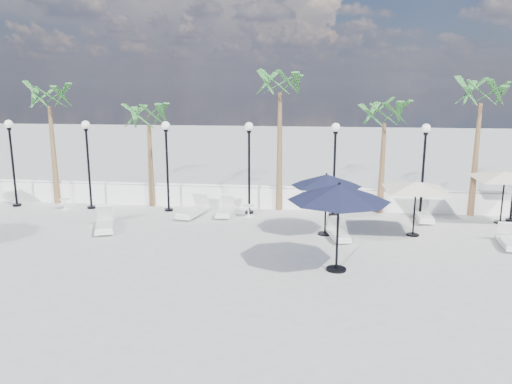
# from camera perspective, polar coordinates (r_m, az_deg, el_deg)

# --- Properties ---
(ground) EXTENTS (100.00, 100.00, 0.00)m
(ground) POSITION_cam_1_polar(r_m,az_deg,el_deg) (15.00, -4.14, -8.73)
(ground) COLOR #A2A29D
(ground) RESTS_ON ground
(balustrade) EXTENTS (26.00, 0.30, 1.01)m
(balustrade) POSITION_cam_1_polar(r_m,az_deg,el_deg) (21.97, -0.44, -0.60)
(balustrade) COLOR white
(balustrade) RESTS_ON ground
(lamppost_0) EXTENTS (0.36, 0.36, 3.84)m
(lamppost_0) POSITION_cam_1_polar(r_m,az_deg,el_deg) (24.35, -26.17, 4.25)
(lamppost_0) COLOR black
(lamppost_0) RESTS_ON ground
(lamppost_1) EXTENTS (0.36, 0.36, 3.84)m
(lamppost_1) POSITION_cam_1_polar(r_m,az_deg,el_deg) (22.64, -18.69, 4.35)
(lamppost_1) COLOR black
(lamppost_1) RESTS_ON ground
(lamppost_2) EXTENTS (0.36, 0.36, 3.84)m
(lamppost_2) POSITION_cam_1_polar(r_m,az_deg,el_deg) (21.37, -10.17, 4.36)
(lamppost_2) COLOR black
(lamppost_2) RESTS_ON ground
(lamppost_3) EXTENTS (0.36, 0.36, 3.84)m
(lamppost_3) POSITION_cam_1_polar(r_m,az_deg,el_deg) (20.62, -0.80, 4.27)
(lamppost_3) COLOR black
(lamppost_3) RESTS_ON ground
(lamppost_4) EXTENTS (0.36, 0.36, 3.84)m
(lamppost_4) POSITION_cam_1_polar(r_m,az_deg,el_deg) (20.45, 8.99, 4.05)
(lamppost_4) COLOR black
(lamppost_4) RESTS_ON ground
(lamppost_5) EXTENTS (0.36, 0.36, 3.84)m
(lamppost_5) POSITION_cam_1_polar(r_m,az_deg,el_deg) (20.88, 18.65, 3.72)
(lamppost_5) COLOR black
(lamppost_5) RESTS_ON ground
(palm_0) EXTENTS (2.60, 2.60, 5.50)m
(palm_0) POSITION_cam_1_polar(r_m,az_deg,el_deg) (24.10, -22.57, 9.39)
(palm_0) COLOR brown
(palm_0) RESTS_ON ground
(palm_1) EXTENTS (2.60, 2.60, 4.70)m
(palm_1) POSITION_cam_1_polar(r_m,az_deg,el_deg) (22.30, -12.17, 7.87)
(palm_1) COLOR brown
(palm_1) RESTS_ON ground
(palm_2) EXTENTS (2.60, 2.60, 6.10)m
(palm_2) POSITION_cam_1_polar(r_m,az_deg,el_deg) (21.09, 2.78, 11.59)
(palm_2) COLOR brown
(palm_2) RESTS_ON ground
(palm_3) EXTENTS (2.60, 2.60, 4.90)m
(palm_3) POSITION_cam_1_polar(r_m,az_deg,el_deg) (21.26, 14.50, 8.08)
(palm_3) COLOR brown
(palm_3) RESTS_ON ground
(palm_4) EXTENTS (2.60, 2.60, 5.70)m
(palm_4) POSITION_cam_1_polar(r_m,az_deg,el_deg) (22.01, 24.33, 9.55)
(palm_4) COLOR brown
(palm_4) RESTS_ON ground
(lounger_1) EXTENTS (1.31, 2.05, 0.73)m
(lounger_1) POSITION_cam_1_polar(r_m,az_deg,el_deg) (19.48, -16.95, -3.51)
(lounger_1) COLOR silver
(lounger_1) RESTS_ON ground
(lounger_2) EXTENTS (0.65, 1.83, 0.68)m
(lounger_2) POSITION_cam_1_polar(r_m,az_deg,el_deg) (20.80, -3.52, -2.04)
(lounger_2) COLOR silver
(lounger_2) RESTS_ON ground
(lounger_3) EXTENTS (1.04, 2.12, 0.76)m
(lounger_3) POSITION_cam_1_polar(r_m,az_deg,el_deg) (20.76, -7.21, -2.07)
(lounger_3) COLOR silver
(lounger_3) RESTS_ON ground
(lounger_4) EXTENTS (0.90, 1.73, 0.62)m
(lounger_4) POSITION_cam_1_polar(r_m,az_deg,el_deg) (17.90, 9.35, -4.64)
(lounger_4) COLOR silver
(lounger_4) RESTS_ON ground
(lounger_5) EXTENTS (0.68, 1.85, 0.68)m
(lounger_5) POSITION_cam_1_polar(r_m,az_deg,el_deg) (21.06, 18.59, -2.49)
(lounger_5) COLOR silver
(lounger_5) RESTS_ON ground
(lounger_6) EXTENTS (0.73, 1.75, 0.64)m
(lounger_6) POSITION_cam_1_polar(r_m,az_deg,el_deg) (18.83, 26.94, -4.98)
(lounger_6) COLOR silver
(lounger_6) RESTS_ON ground
(side_table_1) EXTENTS (0.48, 0.48, 0.46)m
(side_table_1) POSITION_cam_1_polar(r_m,az_deg,el_deg) (23.24, -20.98, -1.19)
(side_table_1) COLOR silver
(side_table_1) RESTS_ON ground
(side_table_2) EXTENTS (0.49, 0.49, 0.48)m
(side_table_2) POSITION_cam_1_polar(r_m,az_deg,el_deg) (20.49, -0.86, -2.06)
(side_table_2) COLOR silver
(side_table_2) RESTS_ON ground
(parasol_navy_mid) EXTENTS (2.95, 2.95, 2.65)m
(parasol_navy_mid) POSITION_cam_1_polar(r_m,az_deg,el_deg) (14.37, 9.46, -0.13)
(parasol_navy_mid) COLOR black
(parasol_navy_mid) RESTS_ON ground
(parasol_navy_right) EXTENTS (2.54, 2.54, 2.28)m
(parasol_navy_right) POSITION_cam_1_polar(r_m,az_deg,el_deg) (17.89, 8.05, 1.31)
(parasol_navy_right) COLOR black
(parasol_navy_right) RESTS_ON ground
(parasol_cream_sq_a) EXTENTS (4.53, 4.53, 2.22)m
(parasol_cream_sq_a) POSITION_cam_1_polar(r_m,az_deg,el_deg) (21.48, 26.63, 2.11)
(parasol_cream_sq_a) COLOR black
(parasol_cream_sq_a) RESTS_ON ground
(parasol_cream_sq_b) EXTENTS (4.25, 4.25, 2.13)m
(parasol_cream_sq_b) POSITION_cam_1_polar(r_m,az_deg,el_deg) (18.49, 17.86, 1.09)
(parasol_cream_sq_b) COLOR black
(parasol_cream_sq_b) RESTS_ON ground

